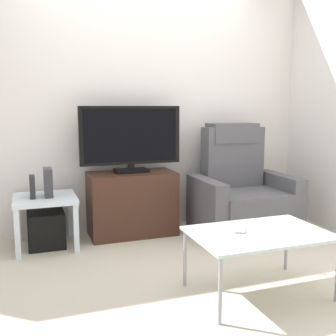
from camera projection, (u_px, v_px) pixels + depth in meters
The scene contains 11 objects.
ground_plane at pixel (174, 263), 3.23m from camera, with size 6.40×6.40×0.00m, color beige.
wall_back at pixel (136, 102), 4.09m from camera, with size 6.40×0.06×2.60m, color silver.
tv_stand at pixel (132, 203), 3.94m from camera, with size 0.84×0.44×0.62m.
television at pixel (131, 137), 3.86m from camera, with size 0.99×0.20×0.64m.
recliner_armchair at pixel (241, 194), 4.07m from camera, with size 0.98×0.78×1.08m.
side_table at pixel (45, 205), 3.57m from camera, with size 0.54×0.54×0.46m.
subwoofer_box at pixel (46, 229), 3.61m from camera, with size 0.32×0.32×0.32m, color black.
book_upright at pixel (32, 187), 3.49m from camera, with size 0.05×0.12×0.20m, color #262626.
game_console at pixel (48, 182), 3.56m from camera, with size 0.07×0.20×0.25m, color #333338.
coffee_table at pixel (259, 236), 2.66m from camera, with size 0.90×0.60×0.43m.
cell_phone at pixel (240, 230), 2.69m from camera, with size 0.07×0.15×0.01m, color #B7B7BC.
Camera 1 is at (-1.08, -2.88, 1.25)m, focal length 42.89 mm.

